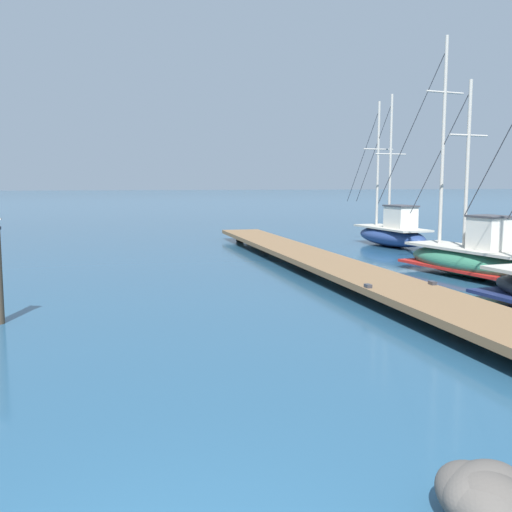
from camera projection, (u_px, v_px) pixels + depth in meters
name	position (u px, v px, depth m)	size (l,w,h in m)	color
floating_dock	(326.00, 263.00, 18.16)	(1.81, 24.16, 0.53)	brown
fishing_boat_1	(392.00, 232.00, 26.12)	(2.02, 6.59, 6.52)	navy
fishing_boat_2	(471.00, 257.00, 17.77)	(2.36, 7.15, 7.21)	#337556
shore_rock_near_left	(483.00, 497.00, 4.90)	(1.05, 1.07, 0.49)	#4E4944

